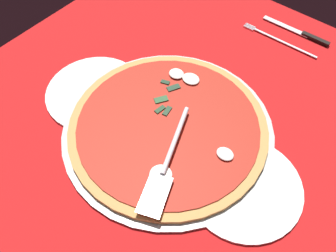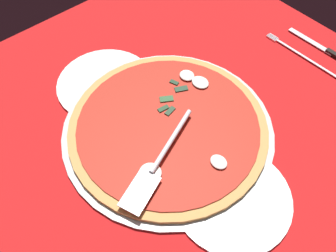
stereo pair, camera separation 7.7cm
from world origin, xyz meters
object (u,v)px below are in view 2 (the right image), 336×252
at_px(dinner_plate_left, 232,198).
at_px(pizza, 168,127).
at_px(dinner_plate_right, 105,84).
at_px(place_setting_near, 313,53).
at_px(pizza_server, 159,160).

relative_size(dinner_plate_left, pizza, 0.53).
bearing_deg(dinner_plate_left, dinner_plate_right, 1.62).
relative_size(dinner_plate_right, pizza, 0.54).
bearing_deg(dinner_plate_right, pizza, -173.07).
distance_m(pizza, place_setting_near, 0.44).
distance_m(dinner_plate_right, pizza_server, 0.27).
bearing_deg(place_setting_near, dinner_plate_right, 59.47).
bearing_deg(pizza, place_setting_near, -98.10).
xyz_separation_m(pizza, pizza_server, (-0.06, 0.08, 0.02)).
bearing_deg(pizza_server, dinner_plate_left, 92.64).
relative_size(pizza, pizza_server, 1.74).
height_order(dinner_plate_left, pizza_server, pizza_server).
height_order(pizza_server, place_setting_near, pizza_server).
relative_size(dinner_plate_left, pizza_server, 0.93).
height_order(pizza, place_setting_near, pizza).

